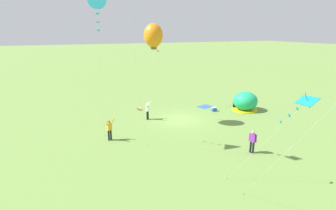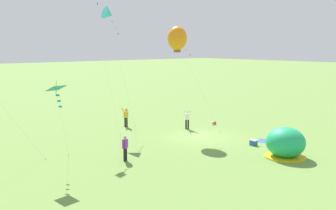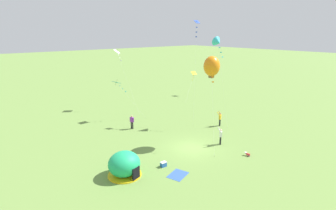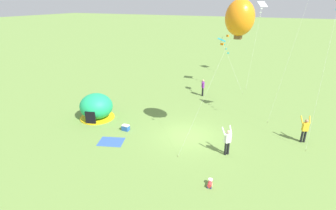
# 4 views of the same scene
# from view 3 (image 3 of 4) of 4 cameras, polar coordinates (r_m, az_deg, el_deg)

# --- Properties ---
(ground_plane) EXTENTS (300.00, 300.00, 0.00)m
(ground_plane) POSITION_cam_3_polar(r_m,az_deg,el_deg) (27.53, 5.14, -9.36)
(ground_plane) COLOR olive
(popup_tent) EXTENTS (2.81, 2.81, 2.10)m
(popup_tent) POSITION_cam_3_polar(r_m,az_deg,el_deg) (22.58, -9.48, -12.63)
(popup_tent) COLOR #1EAD6B
(popup_tent) RESTS_ON ground
(picnic_blanket) EXTENTS (2.02, 1.77, 0.01)m
(picnic_blanket) POSITION_cam_3_polar(r_m,az_deg,el_deg) (22.81, 2.15, -14.96)
(picnic_blanket) COLOR #3359A5
(picnic_blanket) RESTS_ON ground
(cooler_box) EXTENTS (0.54, 0.38, 0.44)m
(cooler_box) POSITION_cam_3_polar(r_m,az_deg,el_deg) (23.94, -0.99, -12.76)
(cooler_box) COLOR #2659B2
(cooler_box) RESTS_ON ground
(toddler_crawling) EXTENTS (0.30, 0.55, 0.32)m
(toddler_crawling) POSITION_cam_3_polar(r_m,az_deg,el_deg) (26.94, 16.88, -10.18)
(toddler_crawling) COLOR red
(toddler_crawling) RESTS_ON ground
(person_strolling) EXTENTS (0.71, 0.62, 1.89)m
(person_strolling) POSITION_cam_3_polar(r_m,az_deg,el_deg) (33.96, 11.23, -2.86)
(person_strolling) COLOR black
(person_strolling) RESTS_ON ground
(person_arms_raised) EXTENTS (0.69, 0.71, 1.89)m
(person_arms_raised) POSITION_cam_3_polar(r_m,az_deg,el_deg) (28.49, 11.37, -6.54)
(person_arms_raised) COLOR black
(person_arms_raised) RESTS_ON ground
(person_center_field) EXTENTS (0.38, 0.54, 1.72)m
(person_center_field) POSITION_cam_3_polar(r_m,az_deg,el_deg) (32.61, -7.87, -3.55)
(person_center_field) COLOR black
(person_center_field) RESTS_ON ground
(kite_blue) EXTENTS (2.28, 2.03, 13.06)m
(kite_blue) POSITION_cam_3_polar(r_m,az_deg,el_deg) (34.23, 6.27, 16.36)
(kite_blue) COLOR silver
(kite_blue) RESTS_ON ground
(kite_cyan) EXTENTS (1.32, 3.15, 11.08)m
(kite_cyan) POSITION_cam_3_polar(r_m,az_deg,el_deg) (33.51, 10.80, 13.29)
(kite_cyan) COLOR silver
(kite_cyan) RESTS_ON ground
(kite_white) EXTENTS (1.26, 6.48, 9.10)m
(kite_white) POSITION_cam_3_polar(r_m,az_deg,el_deg) (41.10, -10.94, 11.02)
(kite_white) COLOR silver
(kite_white) RESTS_ON ground
(kite_orange) EXTENTS (3.34, 3.85, 9.25)m
(kite_orange) POSITION_cam_3_polar(r_m,az_deg,el_deg) (27.40, 9.50, 8.32)
(kite_orange) COLOR silver
(kite_orange) RESTS_ON ground
(kite_yellow) EXTENTS (6.13, 4.17, 4.52)m
(kite_yellow) POSITION_cam_3_polar(r_m,az_deg,el_deg) (49.41, 5.60, 6.73)
(kite_yellow) COLOR silver
(kite_yellow) RESTS_ON ground
(kite_teal) EXTENTS (3.67, 2.65, 5.56)m
(kite_teal) POSITION_cam_3_polar(r_m,az_deg,el_deg) (35.52, -10.88, 4.54)
(kite_teal) COLOR silver
(kite_teal) RESTS_ON ground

